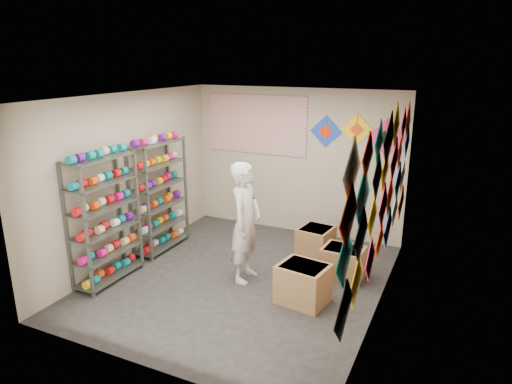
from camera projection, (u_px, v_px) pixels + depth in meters
The scene contains 12 objects.
ground at pixel (242, 279), 6.87m from camera, with size 4.50×4.50×0.00m, color black.
room_walls at pixel (241, 173), 6.40m from camera, with size 4.50×4.50×4.50m.
shelf_rack_front at pixel (105, 220), 6.58m from camera, with size 0.40×1.10×1.90m, color #4C5147.
shelf_rack_back at pixel (159, 196), 7.71m from camera, with size 0.40×1.10×1.90m, color #4C5147.
string_spools at pixel (134, 201), 7.12m from camera, with size 0.12×2.36×0.12m.
kite_wall_display at pixel (383, 191), 5.56m from camera, with size 0.05×4.31×2.05m.
back_wall_kites at pixel (358, 133), 7.80m from camera, with size 1.66×0.02×0.71m.
poster at pixel (256, 124), 8.56m from camera, with size 2.00×0.01×1.10m, color #9C54B7.
shopkeeper at pixel (245, 222), 6.64m from camera, with size 0.46×0.67×1.80m, color beige.
carton_a at pixel (303, 284), 6.17m from camera, with size 0.64×0.54×0.54m, color #9A6F43.
carton_b at pixel (343, 263), 6.83m from camera, with size 0.60×0.49×0.49m, color #9A6F43.
carton_c at pixel (316, 242), 7.62m from camera, with size 0.51×0.56×0.49m, color #9A6F43.
Camera 1 is at (2.84, -5.54, 3.20)m, focal length 32.00 mm.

